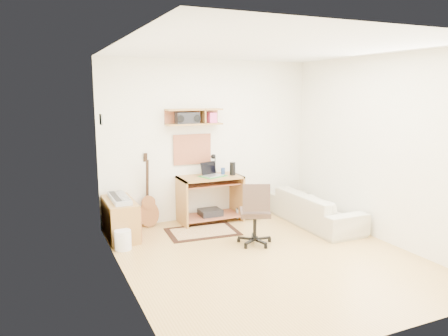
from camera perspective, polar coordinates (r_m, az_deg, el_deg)
name	(u,v)px	position (r m, az deg, el deg)	size (l,w,h in m)	color
floor	(268,257)	(5.68, 5.84, -11.66)	(3.60, 4.00, 0.01)	tan
ceiling	(272,48)	(5.30, 6.37, 15.57)	(3.60, 4.00, 0.01)	white
back_wall	(209,140)	(7.12, -2.04, 3.70)	(3.60, 0.01, 2.60)	white
left_wall	(123,167)	(4.70, -13.30, 0.09)	(0.01, 4.00, 2.60)	white
right_wall	(382,149)	(6.43, 20.17, 2.38)	(0.01, 4.00, 2.60)	white
wall_shelf	(194,117)	(6.86, -3.99, 6.79)	(0.90, 0.25, 0.26)	#B17E3E
cork_board	(192,149)	(7.01, -4.23, 2.50)	(0.64, 0.03, 0.49)	tan
wall_photo	(101,119)	(6.13, -16.00, 6.21)	(0.02, 0.20, 0.15)	#4C8CBF
desk	(210,199)	(7.00, -1.85, -4.12)	(1.00, 0.55, 0.75)	#B17E3E
laptop	(213,169)	(6.89, -1.52, -0.17)	(0.30, 0.30, 0.23)	silver
speaker	(233,169)	(7.00, 1.14, -0.09)	(0.10, 0.10, 0.21)	black
desk_lamp	(215,164)	(7.07, -1.18, 0.53)	(0.11, 0.11, 0.34)	black
pencil_cup	(223,171)	(7.10, -0.14, -0.39)	(0.07, 0.07, 0.10)	#2E4D8C
boombox	(187,118)	(6.82, -4.90, 6.59)	(0.37, 0.17, 0.19)	black
rug	(203,232)	(6.57, -2.87, -8.41)	(1.05, 0.70, 0.01)	beige
task_chair	(255,213)	(5.96, 4.13, -5.92)	(0.46, 0.46, 0.90)	#3E2E24
cabinet	(120,219)	(6.46, -13.60, -6.54)	(0.40, 0.90, 0.55)	#B17E3E
music_keyboard	(119,198)	(6.38, -13.72, -3.90)	(0.23, 0.74, 0.06)	#B2B5BA
guitar	(148,190)	(6.78, -10.01, -2.95)	(0.31, 0.19, 1.16)	brown
waste_basket	(123,240)	(6.00, -13.26, -9.27)	(0.22, 0.22, 0.27)	white
printer	(248,211)	(7.40, 3.23, -5.65)	(0.48, 0.37, 0.18)	#A5A8AA
sofa	(315,203)	(7.01, 12.04, -4.59)	(1.75, 0.51, 0.69)	#BBB394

